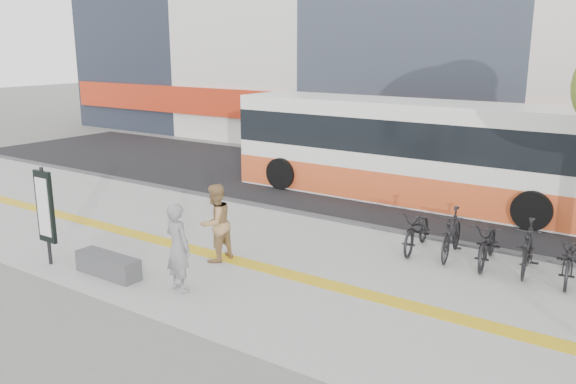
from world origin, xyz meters
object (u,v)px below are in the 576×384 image
Objects in this scene: signboard at (45,208)px; seated_woman at (178,248)px; bench at (108,265)px; pedestrian_tan at (215,223)px; bus at (409,153)px.

signboard is 3.47m from seated_woman.
signboard is at bearing 19.59° from seated_woman.
bench is 2.44m from pedestrian_tan.
signboard reaches higher than pedestrian_tan.
bench is 0.90× the size of seated_woman.
signboard is 1.25× the size of pedestrian_tan.
signboard reaches higher than seated_woman.
bus is at bearing 67.60° from signboard.
pedestrian_tan is at bearing -99.13° from bus.
bus is at bearing 75.41° from bench.
bus reaches higher than signboard.
pedestrian_tan is at bearing 38.32° from signboard.
signboard is 0.19× the size of bus.
signboard is 3.70m from pedestrian_tan.
signboard is at bearing -169.19° from bench.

